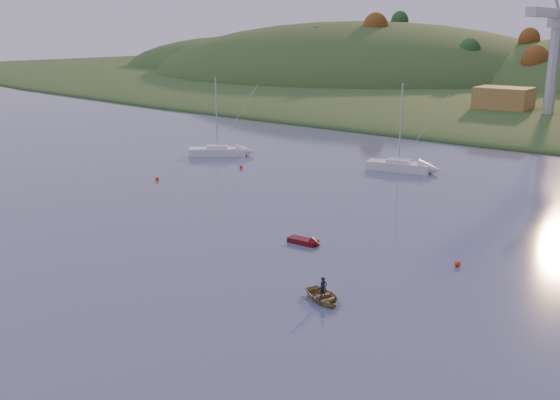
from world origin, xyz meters
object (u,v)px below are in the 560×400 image
Objects in this scene: canoe at (323,297)px; red_tender at (309,242)px; sailboat_far at (398,165)px; sailboat_near at (218,151)px.

red_tender is (-7.85, 9.42, -0.14)m from canoe.
sailboat_far is 33.86m from red_tender.
sailboat_near reaches higher than red_tender.
sailboat_near is 1.00× the size of sailboat_far.
sailboat_far reaches higher than canoe.
red_tender is (35.16, -25.47, -0.54)m from sailboat_near.
sailboat_far is at bearing -24.46° from sailboat_near.
sailboat_near is 3.59× the size of red_tender.
sailboat_near is at bearing 141.37° from red_tender.
sailboat_near is 3.36× the size of canoe.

